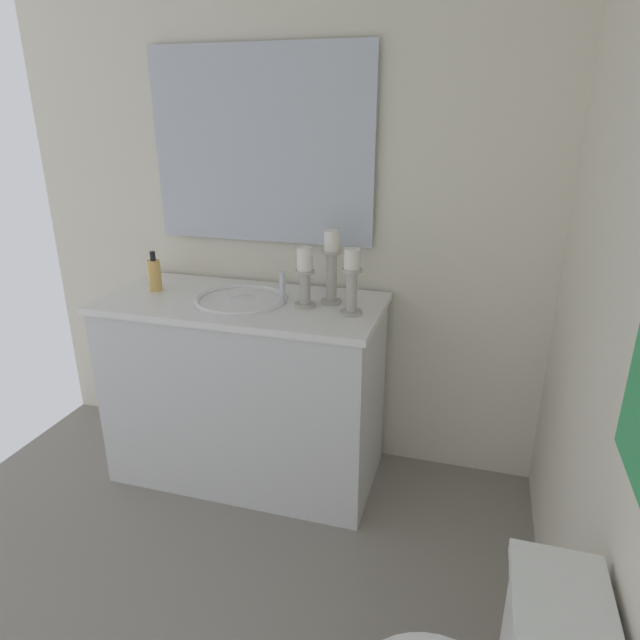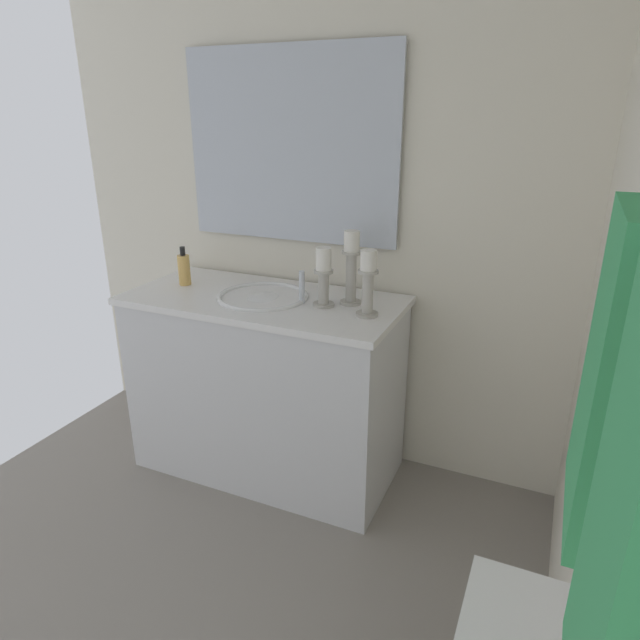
% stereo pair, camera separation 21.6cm
% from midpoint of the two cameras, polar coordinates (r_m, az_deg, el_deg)
% --- Properties ---
extents(wall_left, '(0.04, 2.52, 2.45)m').
position_cam_midpoint_polar(wall_left, '(2.61, -6.73, 11.65)').
color(wall_left, silver).
rests_on(wall_left, ground).
extents(vanity_cabinet, '(0.58, 1.23, 0.86)m').
position_cam_midpoint_polar(vanity_cabinet, '(2.60, -9.98, -7.05)').
color(vanity_cabinet, silver).
rests_on(vanity_cabinet, ground).
extents(sink_basin, '(0.40, 0.40, 0.24)m').
position_cam_midpoint_polar(sink_basin, '(2.44, -10.52, 1.12)').
color(sink_basin, white).
rests_on(sink_basin, vanity_cabinet).
extents(mirror, '(0.02, 1.02, 0.83)m').
position_cam_midpoint_polar(mirror, '(2.56, -8.64, 17.12)').
color(mirror, silver).
extents(candle_holder_tall, '(0.09, 0.09, 0.27)m').
position_cam_midpoint_polar(candle_holder_tall, '(2.18, 0.45, 4.06)').
color(candle_holder_tall, '#B7B2A5').
rests_on(candle_holder_tall, vanity_cabinet).
extents(candle_holder_short, '(0.09, 0.09, 0.31)m').
position_cam_midpoint_polar(candle_holder_short, '(2.31, -1.49, 5.62)').
color(candle_holder_short, '#B7B2A5').
rests_on(candle_holder_short, vanity_cabinet).
extents(candle_holder_mid, '(0.09, 0.09, 0.25)m').
position_cam_midpoint_polar(candle_holder_mid, '(2.28, -4.27, 4.49)').
color(candle_holder_mid, '#B7B2A5').
rests_on(candle_holder_mid, vanity_cabinet).
extents(soap_bottle, '(0.06, 0.06, 0.18)m').
position_cam_midpoint_polar(soap_bottle, '(2.64, -18.89, 4.39)').
color(soap_bottle, '#E5B259').
rests_on(soap_bottle, vanity_cabinet).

